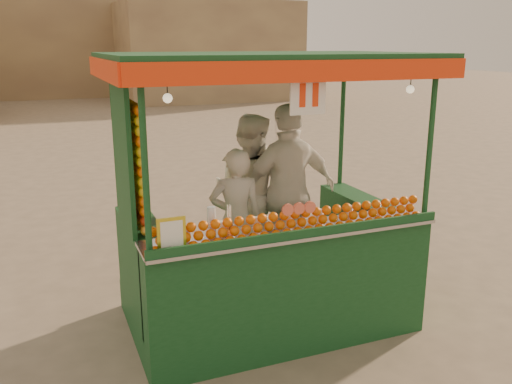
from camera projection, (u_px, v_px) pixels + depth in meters
name	position (u px, v px, depth m)	size (l,w,h in m)	color
ground	(236.00, 322.00, 5.86)	(90.00, 90.00, 0.00)	brown
building_right	(206.00, 51.00, 29.21)	(9.00, 6.00, 5.00)	#A1895B
building_center	(24.00, 33.00, 31.08)	(14.00, 7.00, 7.00)	#A1895B
juice_cart	(263.00, 244.00, 5.57)	(3.10, 2.01, 2.81)	#103D18
vendor_left	(236.00, 220.00, 5.73)	(0.64, 0.49, 1.55)	silver
vendor_middle	(250.00, 193.00, 6.26)	(1.12, 1.11, 1.82)	white
vendor_right	(289.00, 192.00, 6.05)	(1.16, 0.52, 1.96)	silver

